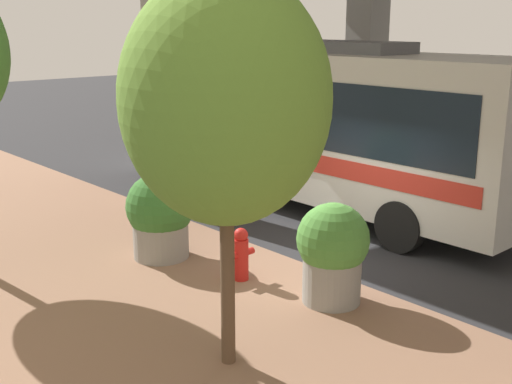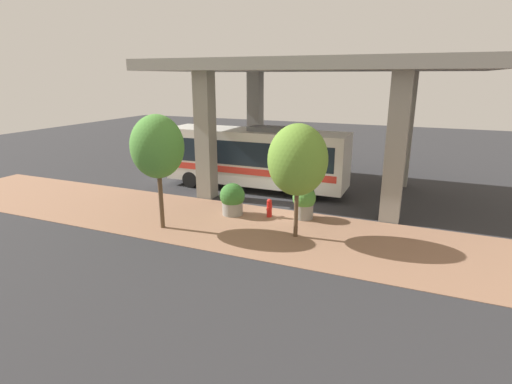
# 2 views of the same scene
# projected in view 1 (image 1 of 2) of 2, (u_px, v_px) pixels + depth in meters

# --- Properties ---
(ground_plane) EXTENTS (80.00, 80.00, 0.00)m
(ground_plane) POSITION_uv_depth(u_px,v_px,m) (316.00, 268.00, 11.38)
(ground_plane) COLOR #2D2D30
(ground_plane) RESTS_ON ground
(sidewalk_strip) EXTENTS (6.00, 40.00, 0.02)m
(sidewalk_strip) POSITION_uv_depth(u_px,v_px,m) (177.00, 319.00, 9.43)
(sidewalk_strip) COLOR #936B51
(sidewalk_strip) RESTS_ON ground
(bus) EXTENTS (2.80, 10.95, 3.83)m
(bus) POSITION_uv_depth(u_px,v_px,m) (310.00, 117.00, 15.05)
(bus) COLOR silver
(bus) RESTS_ON ground
(fire_hydrant) EXTENTS (0.53, 0.25, 0.93)m
(fire_hydrant) POSITION_uv_depth(u_px,v_px,m) (241.00, 254.00, 10.73)
(fire_hydrant) COLOR red
(fire_hydrant) RESTS_ON ground
(planter_front) EXTENTS (1.12, 1.12, 1.60)m
(planter_front) POSITION_uv_depth(u_px,v_px,m) (333.00, 252.00, 9.79)
(planter_front) COLOR gray
(planter_front) RESTS_ON ground
(planter_middle) EXTENTS (1.24, 1.24, 1.61)m
(planter_middle) POSITION_uv_depth(u_px,v_px,m) (160.00, 215.00, 11.69)
(planter_middle) COLOR gray
(planter_middle) RESTS_ON ground
(street_tree_near) EXTENTS (2.47, 2.47, 4.85)m
(street_tree_near) POSITION_uv_depth(u_px,v_px,m) (225.00, 100.00, 7.37)
(street_tree_near) COLOR brown
(street_tree_near) RESTS_ON ground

